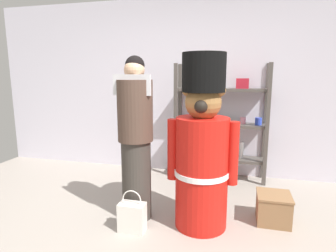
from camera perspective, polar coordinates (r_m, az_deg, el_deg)
back_wall at (r=4.28m, az=4.70°, el=7.79°), size 6.40×0.12×2.60m
merchandise_shelf at (r=4.06m, az=10.65°, el=0.98°), size 1.29×0.35×1.65m
teddy_bear_guard at (r=2.72m, az=6.96°, el=-5.18°), size 0.69×0.53×1.69m
person_shopper at (r=2.85m, az=-6.61°, el=-2.45°), size 0.37×0.36×1.68m
shopping_bag at (r=2.85m, az=-7.32°, el=-17.86°), size 0.25×0.15×0.42m
display_crate at (r=3.17m, az=20.68°, el=-15.38°), size 0.33×0.34×0.30m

